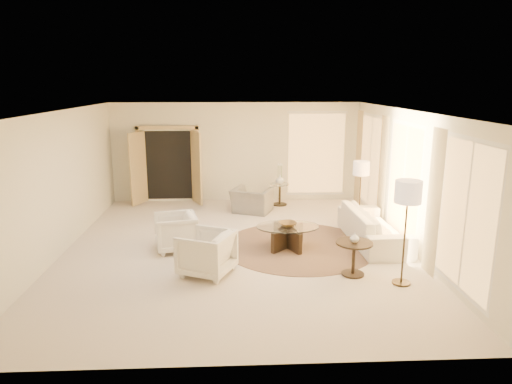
{
  "coord_description": "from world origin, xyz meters",
  "views": [
    {
      "loc": [
        -0.04,
        -8.88,
        3.34
      ],
      "look_at": [
        0.4,
        0.4,
        1.1
      ],
      "focal_mm": 32.0,
      "sensor_mm": 36.0,
      "label": 1
    }
  ],
  "objects_px": {
    "end_table": "(354,252)",
    "floor_lamp_near": "(361,171)",
    "floor_lamp_far": "(408,197)",
    "sofa": "(373,226)",
    "coffee_table": "(287,234)",
    "accent_chair": "(252,196)",
    "armchair_left": "(176,230)",
    "armchair_right": "(206,251)",
    "side_vase": "(280,179)",
    "end_vase": "(355,238)",
    "bowl": "(288,224)",
    "side_table": "(280,192)"
  },
  "relations": [
    {
      "from": "end_table",
      "to": "floor_lamp_near",
      "type": "xyz_separation_m",
      "value": [
        0.86,
        2.81,
        0.91
      ]
    },
    {
      "from": "floor_lamp_far",
      "to": "sofa",
      "type": "bearing_deg",
      "value": 86.4
    },
    {
      "from": "sofa",
      "to": "end_table",
      "type": "distance_m",
      "value": 1.88
    },
    {
      "from": "coffee_table",
      "to": "accent_chair",
      "type": "bearing_deg",
      "value": 102.96
    },
    {
      "from": "accent_chair",
      "to": "end_table",
      "type": "height_order",
      "value": "accent_chair"
    },
    {
      "from": "floor_lamp_near",
      "to": "floor_lamp_far",
      "type": "relative_size",
      "value": 0.87
    },
    {
      "from": "armchair_left",
      "to": "armchair_right",
      "type": "bearing_deg",
      "value": 15.94
    },
    {
      "from": "end_table",
      "to": "side_vase",
      "type": "bearing_deg",
      "value": 99.85
    },
    {
      "from": "accent_chair",
      "to": "end_vase",
      "type": "relative_size",
      "value": 5.76
    },
    {
      "from": "accent_chair",
      "to": "bowl",
      "type": "distance_m",
      "value": 2.78
    },
    {
      "from": "sofa",
      "to": "end_vase",
      "type": "bearing_deg",
      "value": 151.33
    },
    {
      "from": "coffee_table",
      "to": "floor_lamp_near",
      "type": "xyz_separation_m",
      "value": [
        1.87,
        1.41,
        1.03
      ]
    },
    {
      "from": "sofa",
      "to": "end_vase",
      "type": "height_order",
      "value": "end_vase"
    },
    {
      "from": "floor_lamp_far",
      "to": "end_vase",
      "type": "xyz_separation_m",
      "value": [
        -0.73,
        0.41,
        -0.83
      ]
    },
    {
      "from": "accent_chair",
      "to": "end_table",
      "type": "relative_size",
      "value": 1.51
    },
    {
      "from": "sofa",
      "to": "accent_chair",
      "type": "relative_size",
      "value": 2.47
    },
    {
      "from": "end_table",
      "to": "bowl",
      "type": "xyz_separation_m",
      "value": [
        -1.01,
        1.41,
        0.1
      ]
    },
    {
      "from": "armchair_right",
      "to": "floor_lamp_far",
      "type": "bearing_deg",
      "value": 104.4
    },
    {
      "from": "end_vase",
      "to": "side_vase",
      "type": "relative_size",
      "value": 0.68
    },
    {
      "from": "armchair_left",
      "to": "armchair_right",
      "type": "distance_m",
      "value": 1.43
    },
    {
      "from": "sofa",
      "to": "armchair_left",
      "type": "height_order",
      "value": "armchair_left"
    },
    {
      "from": "sofa",
      "to": "side_vase",
      "type": "height_order",
      "value": "side_vase"
    },
    {
      "from": "floor_lamp_far",
      "to": "bowl",
      "type": "distance_m",
      "value": 2.71
    },
    {
      "from": "accent_chair",
      "to": "side_vase",
      "type": "relative_size",
      "value": 3.94
    },
    {
      "from": "end_table",
      "to": "bowl",
      "type": "height_order",
      "value": "end_table"
    },
    {
      "from": "side_table",
      "to": "floor_lamp_near",
      "type": "xyz_separation_m",
      "value": [
        1.69,
        -2.0,
        0.96
      ]
    },
    {
      "from": "coffee_table",
      "to": "side_vase",
      "type": "bearing_deg",
      "value": 87.04
    },
    {
      "from": "side_vase",
      "to": "side_table",
      "type": "bearing_deg",
      "value": 0.0
    },
    {
      "from": "floor_lamp_far",
      "to": "bowl",
      "type": "bearing_deg",
      "value": 133.86
    },
    {
      "from": "sofa",
      "to": "side_vase",
      "type": "relative_size",
      "value": 9.74
    },
    {
      "from": "sofa",
      "to": "coffee_table",
      "type": "relative_size",
      "value": 1.64
    },
    {
      "from": "coffee_table",
      "to": "end_vase",
      "type": "distance_m",
      "value": 1.78
    },
    {
      "from": "side_table",
      "to": "floor_lamp_far",
      "type": "relative_size",
      "value": 0.34
    },
    {
      "from": "accent_chair",
      "to": "sofa",
      "type": "bearing_deg",
      "value": 158.18
    },
    {
      "from": "end_table",
      "to": "side_table",
      "type": "relative_size",
      "value": 1.07
    },
    {
      "from": "armchair_left",
      "to": "accent_chair",
      "type": "xyz_separation_m",
      "value": [
        1.66,
        2.7,
        0.01
      ]
    },
    {
      "from": "armchair_left",
      "to": "floor_lamp_near",
      "type": "height_order",
      "value": "floor_lamp_near"
    },
    {
      "from": "armchair_left",
      "to": "end_vase",
      "type": "bearing_deg",
      "value": 53.56
    },
    {
      "from": "floor_lamp_near",
      "to": "sofa",
      "type": "bearing_deg",
      "value": -90.0
    },
    {
      "from": "coffee_table",
      "to": "end_vase",
      "type": "height_order",
      "value": "end_vase"
    },
    {
      "from": "floor_lamp_near",
      "to": "side_vase",
      "type": "xyz_separation_m",
      "value": [
        -1.69,
        2.0,
        -0.6
      ]
    },
    {
      "from": "sofa",
      "to": "coffee_table",
      "type": "bearing_deg",
      "value": 96.54
    },
    {
      "from": "armchair_left",
      "to": "end_vase",
      "type": "xyz_separation_m",
      "value": [
        3.3,
        -1.42,
        0.28
      ]
    },
    {
      "from": "side_table",
      "to": "side_vase",
      "type": "relative_size",
      "value": 2.45
    },
    {
      "from": "sofa",
      "to": "armchair_right",
      "type": "bearing_deg",
      "value": 112.04
    },
    {
      "from": "coffee_table",
      "to": "side_vase",
      "type": "distance_m",
      "value": 3.44
    },
    {
      "from": "armchair_right",
      "to": "end_vase",
      "type": "height_order",
      "value": "armchair_right"
    },
    {
      "from": "accent_chair",
      "to": "side_vase",
      "type": "xyz_separation_m",
      "value": [
        0.8,
        0.7,
        0.3
      ]
    },
    {
      "from": "end_vase",
      "to": "end_table",
      "type": "bearing_deg",
      "value": 180.0
    },
    {
      "from": "sofa",
      "to": "bowl",
      "type": "relative_size",
      "value": 6.88
    }
  ]
}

